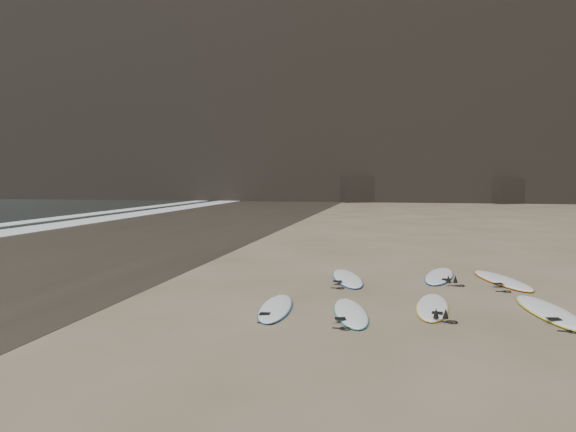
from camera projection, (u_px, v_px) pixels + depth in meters
The scene contains 9 objects.
ground at pixel (483, 310), 10.49m from camera, with size 240.00×240.00×0.00m, color #897559.
wet_sand at pixel (112, 238), 22.79m from camera, with size 12.00×200.00×0.01m, color #383026.
surfboard_0 at pixel (276, 307), 10.51m from camera, with size 0.55×2.31×0.08m, color white.
surfboard_1 at pixel (351, 312), 10.14m from camera, with size 0.55×2.28×0.08m, color white.
surfboard_2 at pixel (432, 306), 10.60m from camera, with size 0.56×2.35×0.08m, color white.
surfboard_3 at pixel (549, 311), 10.20m from camera, with size 0.66×2.73×0.10m, color white.
surfboard_5 at pixel (347, 278), 13.56m from camera, with size 0.60×2.51×0.09m, color white.
surfboard_6 at pixel (439, 276), 13.87m from camera, with size 0.61×2.53×0.09m, color white.
surfboard_7 at pixel (502, 280), 13.27m from camera, with size 0.65×2.72×0.10m, color white.
Camera 1 is at (-1.58, -10.85, 2.48)m, focal length 35.00 mm.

